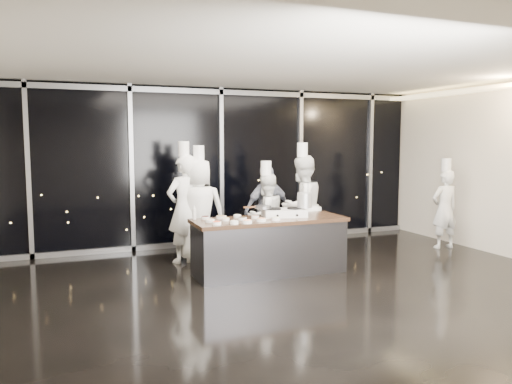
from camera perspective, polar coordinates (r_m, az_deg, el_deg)
ground at (r=7.37m, az=4.34°, el=-10.97°), size 9.00×9.00×0.00m
room_shell at (r=7.13m, az=5.77°, el=6.76°), size 9.02×7.02×3.21m
window_wall at (r=10.25m, az=-4.04°, el=2.91°), size 8.90×0.11×3.20m
demo_counter at (r=8.05m, az=1.54°, el=-6.16°), size 2.46×0.86×0.90m
stove at (r=8.15m, az=3.22°, el=-2.36°), size 0.76×0.55×0.14m
frying_pan at (r=8.07m, az=0.74°, el=-1.72°), size 0.49×0.32×0.05m
stock_pot at (r=8.20m, az=5.57°, el=-0.94°), size 0.28×0.28×0.24m
prep_bowls at (r=7.72m, az=-2.07°, el=-3.12°), size 1.15×0.72×0.05m
squeeze_bottle at (r=7.90m, az=-7.06°, el=-2.36°), size 0.06×0.06×0.22m
chef_far_left at (r=8.81m, az=-8.17°, el=-1.80°), size 0.80×0.66×2.12m
chef_left at (r=8.85m, az=-6.49°, el=-2.01°), size 0.99×0.74×2.05m
chef_center at (r=8.99m, az=1.14°, el=-2.73°), size 0.87×0.75×1.77m
guest at (r=9.30m, az=1.34°, el=-2.04°), size 1.05×0.60×1.69m
chef_right at (r=9.10m, az=5.26°, el=-1.64°), size 1.09×0.97×2.10m
chef_side at (r=10.55m, az=20.75°, el=-1.72°), size 0.59×0.40×1.79m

